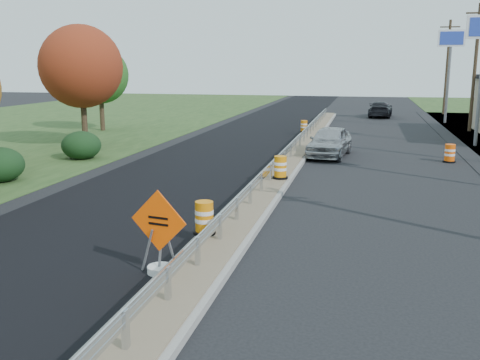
% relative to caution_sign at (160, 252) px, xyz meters
% --- Properties ---
extents(ground, '(140.00, 140.00, 0.00)m').
position_rel_caution_sign_xyz_m(ground, '(0.90, 8.19, -0.53)').
color(ground, black).
rests_on(ground, ground).
extents(milled_overlay, '(7.20, 120.00, 0.01)m').
position_rel_caution_sign_xyz_m(milled_overlay, '(-3.50, 18.19, -0.52)').
color(milled_overlay, black).
rests_on(milled_overlay, ground).
extents(median, '(1.60, 55.00, 0.23)m').
position_rel_caution_sign_xyz_m(median, '(0.90, 16.19, -0.42)').
color(median, gray).
rests_on(median, ground).
extents(guardrail, '(0.10, 46.15, 0.72)m').
position_rel_caution_sign_xyz_m(guardrail, '(0.90, 17.19, 0.20)').
color(guardrail, silver).
rests_on(guardrail, median).
extents(pylon_sign_north, '(2.20, 0.30, 7.90)m').
position_rel_caution_sign_xyz_m(pylon_sign_north, '(11.40, 38.19, 5.95)').
color(pylon_sign_north, slate).
rests_on(pylon_sign_north, ground).
extents(utility_pole_nmid, '(1.90, 0.26, 9.40)m').
position_rel_caution_sign_xyz_m(utility_pole_nmid, '(12.40, 32.19, 4.41)').
color(utility_pole_nmid, '#473523').
rests_on(utility_pole_nmid, ground).
extents(utility_pole_north, '(1.90, 0.26, 9.40)m').
position_rel_caution_sign_xyz_m(utility_pole_north, '(12.40, 47.19, 4.41)').
color(utility_pole_north, '#473523').
rests_on(utility_pole_north, ground).
extents(hedge_north, '(2.09, 2.09, 1.52)m').
position_rel_caution_sign_xyz_m(hedge_north, '(-10.10, 14.19, 0.23)').
color(hedge_north, black).
rests_on(hedge_north, ground).
extents(tree_near_red, '(4.95, 4.95, 7.35)m').
position_rel_caution_sign_xyz_m(tree_near_red, '(-12.10, 18.19, 4.34)').
color(tree_near_red, '#473523').
rests_on(tree_near_red, ground).
extents(tree_near_back, '(4.29, 4.29, 6.37)m').
position_rel_caution_sign_xyz_m(tree_near_back, '(-15.10, 26.19, 3.68)').
color(tree_near_back, '#473523').
rests_on(tree_near_back, ground).
extents(caution_sign, '(1.49, 0.63, 2.07)m').
position_rel_caution_sign_xyz_m(caution_sign, '(0.00, 0.00, 0.00)').
color(caution_sign, white).
rests_on(caution_sign, ground).
extents(barrel_median_near, '(0.65, 0.65, 0.95)m').
position_rel_caution_sign_xyz_m(barrel_median_near, '(0.35, 2.54, 0.16)').
color(barrel_median_near, black).
rests_on(barrel_median_near, median).
extents(barrel_median_mid, '(0.66, 0.66, 0.96)m').
position_rel_caution_sign_xyz_m(barrel_median_mid, '(1.25, 10.58, 0.16)').
color(barrel_median_mid, black).
rests_on(barrel_median_mid, median).
extents(barrel_median_far, '(0.58, 0.58, 0.85)m').
position_rel_caution_sign_xyz_m(barrel_median_far, '(0.35, 26.99, 0.11)').
color(barrel_median_far, black).
rests_on(barrel_median_far, median).
extents(barrel_shoulder_near, '(0.65, 0.65, 0.95)m').
position_rel_caution_sign_xyz_m(barrel_shoulder_near, '(9.00, 17.73, -0.07)').
color(barrel_shoulder_near, black).
rests_on(barrel_shoulder_near, ground).
extents(car_silver, '(2.53, 5.05, 1.65)m').
position_rel_caution_sign_xyz_m(car_silver, '(2.78, 18.23, 0.30)').
color(car_silver, '#A8A9AD').
rests_on(car_silver, ground).
extents(car_dark_far, '(2.52, 5.37, 1.52)m').
position_rel_caution_sign_xyz_m(car_dark_far, '(5.99, 42.72, 0.23)').
color(car_dark_far, black).
rests_on(car_dark_far, ground).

